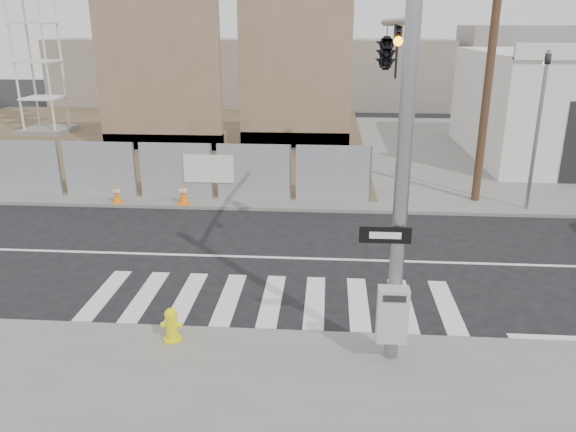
# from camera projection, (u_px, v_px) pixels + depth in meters

# --- Properties ---
(ground) EXTENTS (100.00, 100.00, 0.00)m
(ground) POSITION_uv_depth(u_px,v_px,m) (281.00, 258.00, 15.39)
(ground) COLOR black
(ground) RESTS_ON ground
(sidewalk_far) EXTENTS (50.00, 20.00, 0.12)m
(sidewalk_far) POSITION_uv_depth(u_px,v_px,m) (305.00, 149.00, 28.57)
(sidewalk_far) COLOR slate
(sidewalk_far) RESTS_ON ground
(signal_pole) EXTENTS (0.96, 5.87, 7.00)m
(signal_pole) POSITION_uv_depth(u_px,v_px,m) (390.00, 89.00, 11.73)
(signal_pole) COLOR gray
(signal_pole) RESTS_ON sidewalk_near
(far_signal_pole) EXTENTS (0.16, 0.20, 5.60)m
(far_signal_pole) POSITION_uv_depth(u_px,v_px,m) (540.00, 109.00, 18.03)
(far_signal_pole) COLOR gray
(far_signal_pole) RESTS_ON sidewalk_far
(chain_link_fence) EXTENTS (24.60, 0.04, 2.00)m
(chain_link_fence) POSITION_uv_depth(u_px,v_px,m) (20.00, 168.00, 20.44)
(chain_link_fence) COLOR gray
(chain_link_fence) RESTS_ON sidewalk_far
(concrete_wall_left) EXTENTS (6.00, 1.30, 8.00)m
(concrete_wall_left) POSITION_uv_depth(u_px,v_px,m) (160.00, 83.00, 27.12)
(concrete_wall_left) COLOR #7A6149
(concrete_wall_left) RESTS_ON sidewalk_far
(concrete_wall_right) EXTENTS (5.50, 1.30, 8.00)m
(concrete_wall_right) POSITION_uv_depth(u_px,v_px,m) (295.00, 82.00, 27.61)
(concrete_wall_right) COLOR #7A6149
(concrete_wall_right) RESTS_ON sidewalk_far
(utility_pole_right) EXTENTS (1.60, 0.28, 10.00)m
(utility_pole_right) POSITION_uv_depth(u_px,v_px,m) (492.00, 52.00, 18.43)
(utility_pole_right) COLOR brown
(utility_pole_right) RESTS_ON sidewalk_far
(fire_hydrant) EXTENTS (0.42, 0.37, 0.70)m
(fire_hydrant) POSITION_uv_depth(u_px,v_px,m) (172.00, 324.00, 11.07)
(fire_hydrant) COLOR yellow
(fire_hydrant) RESTS_ON sidewalk_near
(traffic_cone_c) EXTENTS (0.42, 0.42, 0.66)m
(traffic_cone_c) POSITION_uv_depth(u_px,v_px,m) (117.00, 194.00, 19.66)
(traffic_cone_c) COLOR orange
(traffic_cone_c) RESTS_ON sidewalk_far
(traffic_cone_d) EXTENTS (0.40, 0.40, 0.77)m
(traffic_cone_d) POSITION_uv_depth(u_px,v_px,m) (183.00, 194.00, 19.47)
(traffic_cone_d) COLOR orange
(traffic_cone_d) RESTS_ON sidewalk_far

